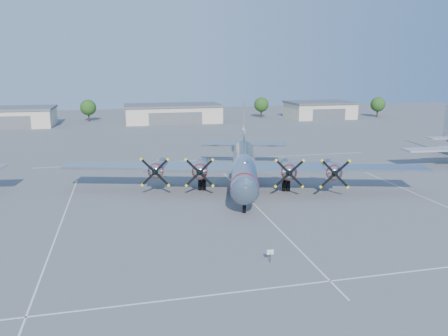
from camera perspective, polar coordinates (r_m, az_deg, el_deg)
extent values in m
plane|color=#59595B|center=(54.97, 3.37, -4.15)|extent=(260.00, 260.00, 0.00)
cube|color=silver|center=(48.60, -20.72, -7.33)|extent=(0.15, 40.00, 0.01)
cube|color=silver|center=(50.43, 4.99, -5.77)|extent=(0.15, 40.00, 0.01)
cube|color=silver|center=(60.76, 25.17, -3.72)|extent=(0.15, 40.00, 0.01)
cube|color=silver|center=(35.94, 13.69, -14.16)|extent=(60.00, 0.15, 0.01)
cube|color=silver|center=(78.50, -1.81, 1.09)|extent=(60.00, 0.15, 0.01)
cube|color=beige|center=(136.35, -25.93, 5.89)|extent=(22.00, 14.00, 4.80)
cube|color=slate|center=(136.10, -26.04, 7.02)|extent=(22.60, 14.60, 0.60)
cube|color=slate|center=(129.58, -26.56, 5.25)|extent=(12.10, 0.20, 3.60)
cube|color=beige|center=(133.88, -6.70, 6.99)|extent=(28.00, 14.00, 4.80)
cube|color=slate|center=(133.63, -6.73, 8.15)|extent=(28.60, 14.60, 0.60)
cube|color=slate|center=(126.99, -6.32, 6.41)|extent=(15.40, 0.20, 3.60)
cube|color=beige|center=(147.24, 12.35, 7.32)|extent=(20.00, 14.00, 4.80)
cube|color=slate|center=(147.01, 12.40, 8.37)|extent=(20.60, 14.60, 0.60)
cube|color=slate|center=(141.00, 13.57, 6.78)|extent=(11.00, 0.20, 3.60)
cylinder|color=#382619|center=(141.44, -17.24, 6.41)|extent=(0.50, 0.50, 2.80)
sphere|color=#1E4012|center=(141.17, -17.32, 7.56)|extent=(4.80, 4.80, 4.80)
cylinder|color=#382619|center=(146.23, 4.88, 7.14)|extent=(0.50, 0.50, 2.80)
sphere|color=#1E4012|center=(145.97, 4.90, 8.25)|extent=(4.80, 4.80, 4.80)
cylinder|color=#382619|center=(155.26, 19.38, 6.80)|extent=(0.50, 0.50, 2.80)
sphere|color=#1E4012|center=(155.02, 19.46, 7.84)|extent=(4.80, 4.80, 4.80)
cylinder|color=black|center=(38.03, 6.04, -11.55)|extent=(0.07, 0.07, 0.87)
cube|color=white|center=(37.83, 6.06, -10.87)|extent=(0.60, 0.04, 0.44)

